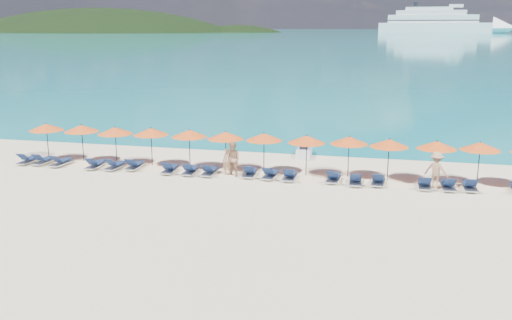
# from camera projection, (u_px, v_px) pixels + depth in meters

# --- Properties ---
(ground) EXTENTS (1400.00, 1400.00, 0.00)m
(ground) POSITION_uv_depth(u_px,v_px,m) (242.00, 199.00, 27.15)
(ground) COLOR beige
(sea) EXTENTS (1600.00, 1300.00, 0.01)m
(sea) POSITION_uv_depth(u_px,v_px,m) (387.00, 32.00, 652.10)
(sea) COLOR #1FA9B2
(sea) RESTS_ON ground
(headland_main) EXTENTS (374.00, 242.00, 126.50)m
(headland_main) POSITION_uv_depth(u_px,v_px,m) (99.00, 68.00, 614.08)
(headland_main) COLOR black
(headland_main) RESTS_ON ground
(headland_small) EXTENTS (162.00, 126.00, 85.50)m
(headland_small) POSITION_uv_depth(u_px,v_px,m) (238.00, 66.00, 598.93)
(headland_small) COLOR black
(headland_small) RESTS_ON ground
(cruise_ship) EXTENTS (127.59, 38.89, 35.08)m
(cruise_ship) POSITION_uv_depth(u_px,v_px,m) (447.00, 23.00, 549.83)
(cruise_ship) COLOR white
(cruise_ship) RESTS_ON ground
(jetski) EXTENTS (1.02, 2.37, 0.83)m
(jetski) POSITION_uv_depth(u_px,v_px,m) (304.00, 151.00, 35.81)
(jetski) COLOR white
(jetski) RESTS_ON ground
(beachgoer_a) EXTENTS (0.56, 0.39, 1.47)m
(beachgoer_a) POSITION_uv_depth(u_px,v_px,m) (227.00, 162.00, 31.29)
(beachgoer_a) COLOR tan
(beachgoer_a) RESTS_ON ground
(beachgoer_b) EXTENTS (1.06, 0.91, 1.89)m
(beachgoer_b) POSITION_uv_depth(u_px,v_px,m) (233.00, 159.00, 30.95)
(beachgoer_b) COLOR tan
(beachgoer_b) RESTS_ON ground
(beachgoer_c) EXTENTS (1.34, 1.00, 1.89)m
(beachgoer_c) POSITION_uv_depth(u_px,v_px,m) (436.00, 170.00, 28.69)
(beachgoer_c) COLOR tan
(beachgoer_c) RESTS_ON ground
(umbrella_0) EXTENTS (2.10, 2.10, 2.28)m
(umbrella_0) POSITION_uv_depth(u_px,v_px,m) (46.00, 127.00, 34.57)
(umbrella_0) COLOR black
(umbrella_0) RESTS_ON ground
(umbrella_1) EXTENTS (2.10, 2.10, 2.28)m
(umbrella_1) POSITION_uv_depth(u_px,v_px,m) (81.00, 128.00, 34.16)
(umbrella_1) COLOR black
(umbrella_1) RESTS_ON ground
(umbrella_2) EXTENTS (2.10, 2.10, 2.28)m
(umbrella_2) POSITION_uv_depth(u_px,v_px,m) (115.00, 131.00, 33.42)
(umbrella_2) COLOR black
(umbrella_2) RESTS_ON ground
(umbrella_3) EXTENTS (2.10, 2.10, 2.28)m
(umbrella_3) POSITION_uv_depth(u_px,v_px,m) (151.00, 132.00, 33.13)
(umbrella_3) COLOR black
(umbrella_3) RESTS_ON ground
(umbrella_4) EXTENTS (2.10, 2.10, 2.28)m
(umbrella_4) POSITION_uv_depth(u_px,v_px,m) (189.00, 133.00, 32.54)
(umbrella_4) COLOR black
(umbrella_4) RESTS_ON ground
(umbrella_5) EXTENTS (2.10, 2.10, 2.28)m
(umbrella_5) POSITION_uv_depth(u_px,v_px,m) (226.00, 135.00, 31.97)
(umbrella_5) COLOR black
(umbrella_5) RESTS_ON ground
(umbrella_6) EXTENTS (2.10, 2.10, 2.28)m
(umbrella_6) POSITION_uv_depth(u_px,v_px,m) (264.00, 137.00, 31.56)
(umbrella_6) COLOR black
(umbrella_6) RESTS_ON ground
(umbrella_7) EXTENTS (2.10, 2.10, 2.28)m
(umbrella_7) POSITION_uv_depth(u_px,v_px,m) (307.00, 139.00, 30.89)
(umbrella_7) COLOR black
(umbrella_7) RESTS_ON ground
(umbrella_8) EXTENTS (2.10, 2.10, 2.28)m
(umbrella_8) POSITION_uv_depth(u_px,v_px,m) (349.00, 140.00, 30.64)
(umbrella_8) COLOR black
(umbrella_8) RESTS_ON ground
(umbrella_9) EXTENTS (2.10, 2.10, 2.28)m
(umbrella_9) POSITION_uv_depth(u_px,v_px,m) (389.00, 143.00, 29.92)
(umbrella_9) COLOR black
(umbrella_9) RESTS_ON ground
(umbrella_10) EXTENTS (2.10, 2.10, 2.28)m
(umbrella_10) POSITION_uv_depth(u_px,v_px,m) (437.00, 145.00, 29.44)
(umbrella_10) COLOR black
(umbrella_10) RESTS_ON ground
(umbrella_11) EXTENTS (2.10, 2.10, 2.28)m
(umbrella_11) POSITION_uv_depth(u_px,v_px,m) (480.00, 146.00, 29.15)
(umbrella_11) COLOR black
(umbrella_11) RESTS_ON ground
(lounger_0) EXTENTS (0.62, 1.70, 0.66)m
(lounger_0) POSITION_uv_depth(u_px,v_px,m) (29.00, 160.00, 33.97)
(lounger_0) COLOR silver
(lounger_0) RESTS_ON ground
(lounger_1) EXTENTS (0.73, 1.74, 0.66)m
(lounger_1) POSITION_uv_depth(u_px,v_px,m) (44.00, 160.00, 33.82)
(lounger_1) COLOR silver
(lounger_1) RESTS_ON ground
(lounger_2) EXTENTS (0.76, 1.75, 0.66)m
(lounger_2) POSITION_uv_depth(u_px,v_px,m) (61.00, 162.00, 33.44)
(lounger_2) COLOR silver
(lounger_2) RESTS_ON ground
(lounger_3) EXTENTS (0.68, 1.72, 0.66)m
(lounger_3) POSITION_uv_depth(u_px,v_px,m) (95.00, 164.00, 32.85)
(lounger_3) COLOR silver
(lounger_3) RESTS_ON ground
(lounger_4) EXTENTS (0.78, 1.75, 0.66)m
(lounger_4) POSITION_uv_depth(u_px,v_px,m) (115.00, 165.00, 32.63)
(lounger_4) COLOR silver
(lounger_4) RESTS_ON ground
(lounger_5) EXTENTS (0.69, 1.72, 0.66)m
(lounger_5) POSITION_uv_depth(u_px,v_px,m) (135.00, 165.00, 32.63)
(lounger_5) COLOR silver
(lounger_5) RESTS_ON ground
(lounger_6) EXTENTS (0.76, 1.75, 0.66)m
(lounger_6) POSITION_uv_depth(u_px,v_px,m) (170.00, 169.00, 31.84)
(lounger_6) COLOR silver
(lounger_6) RESTS_ON ground
(lounger_7) EXTENTS (0.71, 1.73, 0.66)m
(lounger_7) POSITION_uv_depth(u_px,v_px,m) (190.00, 170.00, 31.57)
(lounger_7) COLOR silver
(lounger_7) RESTS_ON ground
(lounger_8) EXTENTS (0.64, 1.71, 0.66)m
(lounger_8) POSITION_uv_depth(u_px,v_px,m) (210.00, 171.00, 31.37)
(lounger_8) COLOR silver
(lounger_8) RESTS_ON ground
(lounger_9) EXTENTS (0.74, 1.74, 0.66)m
(lounger_9) POSITION_uv_depth(u_px,v_px,m) (250.00, 172.00, 31.08)
(lounger_9) COLOR silver
(lounger_9) RESTS_ON ground
(lounger_10) EXTENTS (0.75, 1.74, 0.66)m
(lounger_10) POSITION_uv_depth(u_px,v_px,m) (271.00, 174.00, 30.71)
(lounger_10) COLOR silver
(lounger_10) RESTS_ON ground
(lounger_11) EXTENTS (0.65, 1.71, 0.66)m
(lounger_11) POSITION_uv_depth(u_px,v_px,m) (290.00, 175.00, 30.41)
(lounger_11) COLOR silver
(lounger_11) RESTS_ON ground
(lounger_12) EXTENTS (0.70, 1.73, 0.66)m
(lounger_12) POSITION_uv_depth(u_px,v_px,m) (334.00, 177.00, 30.02)
(lounger_12) COLOR silver
(lounger_12) RESTS_ON ground
(lounger_13) EXTENTS (0.72, 1.73, 0.66)m
(lounger_13) POSITION_uv_depth(u_px,v_px,m) (356.00, 180.00, 29.51)
(lounger_13) COLOR silver
(lounger_13) RESTS_ON ground
(lounger_14) EXTENTS (0.72, 1.73, 0.66)m
(lounger_14) POSITION_uv_depth(u_px,v_px,m) (378.00, 180.00, 29.45)
(lounger_14) COLOR silver
(lounger_14) RESTS_ON ground
(lounger_15) EXTENTS (0.64, 1.71, 0.66)m
(lounger_15) POSITION_uv_depth(u_px,v_px,m) (425.00, 184.00, 28.83)
(lounger_15) COLOR silver
(lounger_15) RESTS_ON ground
(lounger_16) EXTENTS (0.71, 1.73, 0.66)m
(lounger_16) POSITION_uv_depth(u_px,v_px,m) (448.00, 185.00, 28.61)
(lounger_16) COLOR silver
(lounger_16) RESTS_ON ground
(lounger_17) EXTENTS (0.65, 1.71, 0.66)m
(lounger_17) POSITION_uv_depth(u_px,v_px,m) (470.00, 185.00, 28.52)
(lounger_17) COLOR silver
(lounger_17) RESTS_ON ground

